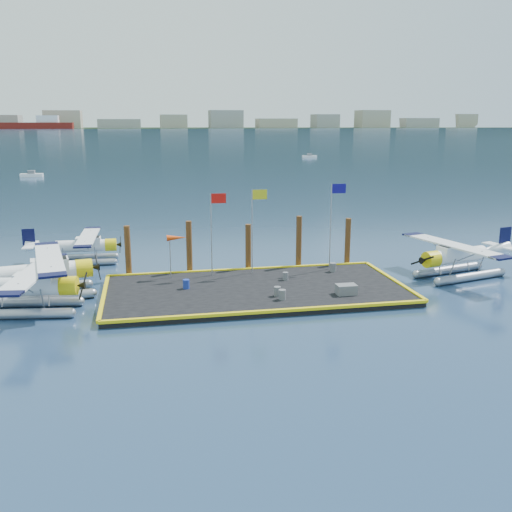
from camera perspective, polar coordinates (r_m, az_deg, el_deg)
The scene contains 23 objects.
ground at distance 38.86m, azimuth -0.06°, elevation -3.75°, with size 4000.00×4000.00×0.00m, color navy.
dock at distance 38.80m, azimuth -0.06°, elevation -3.47°, with size 20.00×10.00×0.40m, color black.
dock_bumpers at distance 38.72m, azimuth -0.06°, elevation -3.06°, with size 20.25×10.25×0.18m, color yellow, non-canonical shape.
far_backdrop at distance 1791.09m, azimuth -3.33°, elevation 13.29°, with size 3050.00×2050.00×810.00m.
seaplane_a at distance 37.26m, azimuth -21.81°, elevation -3.09°, with size 8.84×9.74×3.44m.
seaplane_b at distance 40.02m, azimuth -20.46°, elevation -1.75°, with size 9.41×10.28×3.64m.
seaplane_c at distance 48.80m, azimuth -16.79°, elevation 0.82°, with size 7.67×8.45×3.02m.
seaplane_d at distance 44.84m, azimuth 19.41°, elevation -0.20°, with size 9.02×9.73×3.46m.
drum_0 at distance 38.76m, azimuth -7.00°, elevation -2.80°, with size 0.44×0.44×0.63m, color navy.
drum_1 at distance 36.90m, azimuth 2.15°, elevation -3.55°, with size 0.44×0.44×0.62m, color #5C5C61.
drum_2 at distance 40.60m, azimuth 2.97°, elevation -2.02°, with size 0.40×0.40×0.56m, color #5C5C61.
drum_3 at distance 36.16m, azimuth 2.64°, elevation -3.89°, with size 0.46×0.46×0.65m, color #5C5C61.
drum_4 at distance 43.14m, azimuth 7.72°, elevation -1.13°, with size 0.47×0.47×0.66m, color #5C5C61.
crate at distance 37.69m, azimuth 9.02°, elevation -3.32°, with size 1.30×0.87×0.65m, color #5C5C61.
flagpole_red at distance 41.14m, azimuth -4.22°, elevation 3.47°, with size 1.14×0.08×6.00m.
flagpole_yellow at distance 41.58m, azimuth -0.12°, elevation 3.78°, with size 1.14×0.08×6.20m.
flagpole_blue at distance 43.09m, azimuth 7.75°, elevation 4.23°, with size 1.14×0.08×6.50m.
windsock at distance 41.13m, azimuth -7.98°, elevation 1.72°, with size 1.40×0.44×3.12m.
piling_0 at distance 42.92m, azimuth -12.68°, elevation 0.33°, with size 0.44×0.44×4.00m, color #4A2C15.
piling_1 at distance 42.99m, azimuth -6.69°, elevation 0.73°, with size 0.44×0.44×4.20m, color #4A2C15.
piling_2 at distance 43.59m, azimuth -0.78°, elevation 0.73°, with size 0.44×0.44×3.80m, color #4A2C15.
piling_3 at distance 44.42m, azimuth 4.30°, elevation 1.26°, with size 0.44×0.44×4.30m, color #4A2C15.
piling_4 at distance 45.66m, azimuth 9.14°, elevation 1.27°, with size 0.44×0.44×4.00m, color #4A2C15.
Camera 1 is at (-7.16, -36.44, 11.45)m, focal length 40.00 mm.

